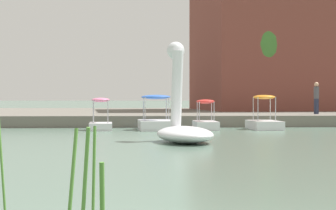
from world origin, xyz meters
TOP-DOWN VIEW (x-y plane):
  - shore_bank_far at (0.00, 33.91)m, footprint 120.00×22.40m
  - swan_boat at (0.99, 13.76)m, footprint 2.30×3.20m
  - pedal_boat_orange at (5.42, 21.09)m, footprint 1.39×2.35m
  - pedal_boat_red at (2.63, 21.03)m, footprint 1.06×2.05m
  - pedal_boat_blue at (0.32, 20.91)m, footprint 1.69×2.48m
  - pedal_boat_pink at (-2.22, 20.89)m, footprint 1.14×1.89m
  - tree_willow_overhanging at (7.82, 33.76)m, footprint 5.99×6.25m
  - person_on_path at (9.38, 25.51)m, footprint 0.26×0.28m
  - apartment_block at (13.93, 37.09)m, footprint 20.27×12.79m

SIDE VIEW (x-z plane):
  - shore_bank_far at x=0.00m, z-range 0.00..0.58m
  - pedal_boat_red at x=2.63m, z-range -0.31..1.09m
  - pedal_boat_orange at x=5.42m, z-range -0.39..1.22m
  - pedal_boat_pink at x=-2.22m, z-range -0.32..1.16m
  - pedal_boat_blue at x=0.32m, z-range -0.35..1.26m
  - swan_boat at x=0.99m, z-range -1.04..2.37m
  - person_on_path at x=9.38m, z-range 0.67..2.44m
  - tree_willow_overhanging at x=7.82m, z-range 0.69..9.26m
  - apartment_block at x=13.93m, z-range 0.58..14.46m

